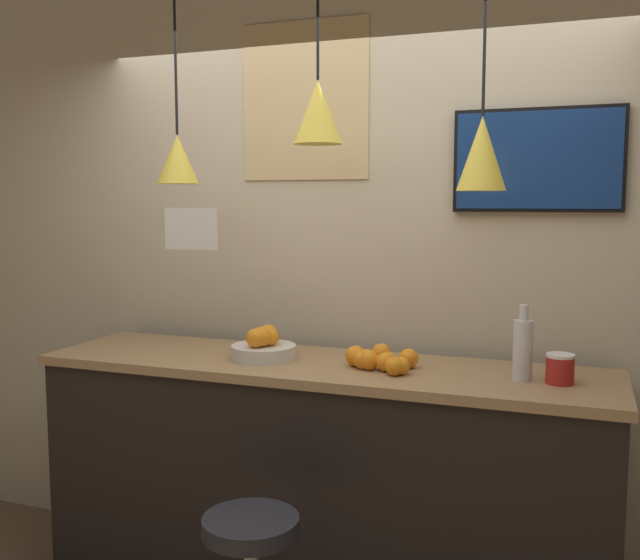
% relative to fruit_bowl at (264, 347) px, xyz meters
% --- Properties ---
extents(back_wall, '(8.00, 0.06, 2.90)m').
position_rel_fruit_bowl_xyz_m(back_wall, '(0.25, 0.44, 0.30)').
color(back_wall, beige).
rests_on(back_wall, ground_plane).
extents(service_counter, '(2.42, 0.62, 1.10)m').
position_rel_fruit_bowl_xyz_m(service_counter, '(0.25, 0.02, -0.60)').
color(service_counter, black).
rests_on(service_counter, ground_plane).
extents(fruit_bowl, '(0.28, 0.28, 0.15)m').
position_rel_fruit_bowl_xyz_m(fruit_bowl, '(0.00, 0.00, 0.00)').
color(fruit_bowl, beige).
rests_on(fruit_bowl, service_counter).
extents(orange_pile, '(0.30, 0.28, 0.09)m').
position_rel_fruit_bowl_xyz_m(orange_pile, '(0.52, -0.01, -0.01)').
color(orange_pile, orange).
rests_on(orange_pile, service_counter).
extents(juice_bottle, '(0.07, 0.07, 0.29)m').
position_rel_fruit_bowl_xyz_m(juice_bottle, '(1.08, 0.00, 0.07)').
color(juice_bottle, silver).
rests_on(juice_bottle, service_counter).
extents(spread_jar, '(0.11, 0.11, 0.11)m').
position_rel_fruit_bowl_xyz_m(spread_jar, '(1.21, 0.00, 0.00)').
color(spread_jar, red).
rests_on(spread_jar, service_counter).
extents(pendant_lamp_left, '(0.19, 0.19, 0.95)m').
position_rel_fruit_bowl_xyz_m(pendant_lamp_left, '(-0.40, -0.00, 0.81)').
color(pendant_lamp_left, black).
extents(pendant_lamp_middle, '(0.20, 0.20, 0.80)m').
position_rel_fruit_bowl_xyz_m(pendant_lamp_middle, '(0.25, -0.00, 0.98)').
color(pendant_lamp_middle, black).
extents(pendant_lamp_right, '(0.19, 0.19, 0.99)m').
position_rel_fruit_bowl_xyz_m(pendant_lamp_right, '(0.91, -0.00, 0.80)').
color(pendant_lamp_right, black).
extents(mounted_tv, '(0.69, 0.04, 0.43)m').
position_rel_fruit_bowl_xyz_m(mounted_tv, '(1.08, 0.39, 0.79)').
color(mounted_tv, black).
extents(hanging_menu_board, '(0.24, 0.01, 0.17)m').
position_rel_fruit_bowl_xyz_m(hanging_menu_board, '(-0.22, -0.21, 0.51)').
color(hanging_menu_board, white).
extents(wall_poster, '(0.62, 0.01, 0.73)m').
position_rel_fruit_bowl_xyz_m(wall_poster, '(0.03, 0.40, 1.09)').
color(wall_poster, '#DBBC84').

